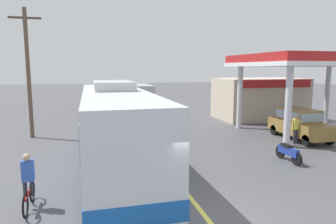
# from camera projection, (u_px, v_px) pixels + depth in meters

# --- Properties ---
(ground) EXTENTS (120.00, 120.00, 0.00)m
(ground) POSITION_uv_depth(u_px,v_px,m) (125.00, 115.00, 27.81)
(ground) COLOR #4C4C51
(lane_divider_stripe) EXTENTS (0.16, 50.00, 0.01)m
(lane_divider_stripe) POSITION_uv_depth(u_px,v_px,m) (132.00, 124.00, 23.02)
(lane_divider_stripe) COLOR #D8CC4C
(lane_divider_stripe) RESTS_ON ground
(coach_bus_main) EXTENTS (2.60, 11.04, 3.69)m
(coach_bus_main) POSITION_uv_depth(u_px,v_px,m) (116.00, 131.00, 12.24)
(coach_bus_main) COLOR silver
(coach_bus_main) RESTS_ON ground
(gas_station_roadside) EXTENTS (9.10, 11.95, 5.10)m
(gas_station_roadside) POSITION_uv_depth(u_px,v_px,m) (274.00, 89.00, 23.64)
(gas_station_roadside) COLOR #B21E1E
(gas_station_roadside) RESTS_ON ground
(car_at_pump) EXTENTS (1.70, 4.20, 1.82)m
(car_at_pump) POSITION_uv_depth(u_px,v_px,m) (300.00, 122.00, 18.14)
(car_at_pump) COLOR olive
(car_at_pump) RESTS_ON ground
(minibus_opposing_lane) EXTENTS (2.04, 6.13, 2.44)m
(minibus_opposing_lane) POSITION_uv_depth(u_px,v_px,m) (141.00, 94.00, 33.41)
(minibus_opposing_lane) COLOR #A5A5AD
(minibus_opposing_lane) RESTS_ON ground
(cyclist_on_shoulder) EXTENTS (0.34, 1.82, 1.72)m
(cyclist_on_shoulder) POSITION_uv_depth(u_px,v_px,m) (28.00, 184.00, 9.11)
(cyclist_on_shoulder) COLOR black
(cyclist_on_shoulder) RESTS_ON ground
(motorcycle_parked_forecourt) EXTENTS (0.55, 1.80, 0.92)m
(motorcycle_parked_forecourt) POSITION_uv_depth(u_px,v_px,m) (288.00, 152.00, 13.80)
(motorcycle_parked_forecourt) COLOR black
(motorcycle_parked_forecourt) RESTS_ON ground
(pedestrian_near_pump) EXTENTS (0.55, 0.22, 1.66)m
(pedestrian_near_pump) POSITION_uv_depth(u_px,v_px,m) (296.00, 127.00, 17.06)
(pedestrian_near_pump) COLOR #33333F
(pedestrian_near_pump) RESTS_ON ground
(car_trailing_behind_bus) EXTENTS (1.70, 4.20, 1.82)m
(car_trailing_behind_bus) POSITION_uv_depth(u_px,v_px,m) (97.00, 101.00, 29.82)
(car_trailing_behind_bus) COLOR maroon
(car_trailing_behind_bus) RESTS_ON ground
(utility_pole_roadside) EXTENTS (1.80, 0.24, 7.76)m
(utility_pole_roadside) POSITION_uv_depth(u_px,v_px,m) (28.00, 71.00, 18.11)
(utility_pole_roadside) COLOR brown
(utility_pole_roadside) RESTS_ON ground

